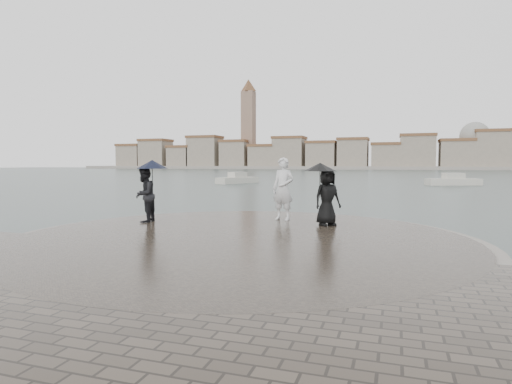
% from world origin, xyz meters
% --- Properties ---
extents(ground, '(400.00, 400.00, 0.00)m').
position_xyz_m(ground, '(0.00, 0.00, 0.00)').
color(ground, '#2B3835').
rests_on(ground, ground).
extents(kerb_ring, '(12.50, 12.50, 0.32)m').
position_xyz_m(kerb_ring, '(0.00, 3.50, 0.16)').
color(kerb_ring, gray).
rests_on(kerb_ring, ground).
extents(quay_tip, '(11.90, 11.90, 0.36)m').
position_xyz_m(quay_tip, '(0.00, 3.50, 0.18)').
color(quay_tip, '#2D261E').
rests_on(quay_tip, ground).
extents(statue, '(0.88, 0.69, 2.13)m').
position_xyz_m(statue, '(0.26, 6.96, 1.43)').
color(statue, silver).
rests_on(statue, quay_tip).
extents(visitor_left, '(1.18, 1.11, 2.04)m').
position_xyz_m(visitor_left, '(-3.86, 5.03, 1.48)').
color(visitor_left, black).
rests_on(visitor_left, quay_tip).
extents(visitor_right, '(1.28, 1.10, 1.95)m').
position_xyz_m(visitor_right, '(1.82, 6.17, 1.47)').
color(visitor_right, black).
rests_on(visitor_right, quay_tip).
extents(far_skyline, '(260.00, 20.00, 37.00)m').
position_xyz_m(far_skyline, '(-6.29, 160.71, 5.61)').
color(far_skyline, gray).
rests_on(far_skyline, ground).
extents(boats, '(35.92, 7.69, 1.50)m').
position_xyz_m(boats, '(4.67, 40.06, 0.38)').
color(boats, beige).
rests_on(boats, ground).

